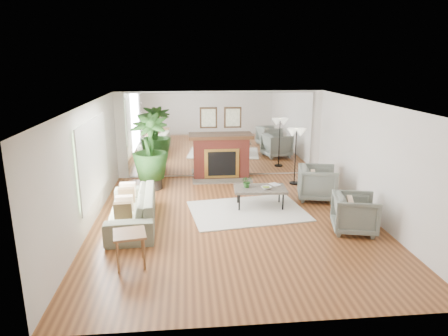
{
  "coord_description": "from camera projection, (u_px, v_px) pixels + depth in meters",
  "views": [
    {
      "loc": [
        -0.99,
        -7.95,
        3.36
      ],
      "look_at": [
        -0.17,
        0.6,
        1.02
      ],
      "focal_mm": 32.0,
      "sensor_mm": 36.0,
      "label": 1
    }
  ],
  "objects": [
    {
      "name": "floor_lamp",
      "position": [
        296.0,
        137.0,
        10.83
      ],
      "size": [
        0.51,
        0.28,
        1.56
      ],
      "color": "black",
      "rests_on": "ground"
    },
    {
      "name": "wall_back",
      "position": [
        220.0,
        134.0,
        11.64
      ],
      "size": [
        6.0,
        0.02,
        2.5
      ],
      "primitive_type": "cube",
      "color": "silver",
      "rests_on": "ground"
    },
    {
      "name": "fireplace",
      "position": [
        221.0,
        156.0,
        11.57
      ],
      "size": [
        1.85,
        0.83,
        2.05
      ],
      "color": "maroon",
      "rests_on": "ground"
    },
    {
      "name": "armchair_back",
      "position": [
        317.0,
        183.0,
        9.85
      ],
      "size": [
        1.09,
        1.07,
        0.83
      ],
      "primitive_type": "imported",
      "rotation": [
        0.0,
        0.0,
        1.34
      ],
      "color": "gray",
      "rests_on": "ground"
    },
    {
      "name": "mirror_panel",
      "position": [
        221.0,
        135.0,
        11.62
      ],
      "size": [
        5.4,
        0.04,
        2.4
      ],
      "primitive_type": "cube",
      "color": "silver",
      "rests_on": "wall_back"
    },
    {
      "name": "wall_right",
      "position": [
        373.0,
        161.0,
        8.56
      ],
      "size": [
        0.02,
        7.0,
        2.5
      ],
      "primitive_type": "cube",
      "color": "silver",
      "rests_on": "ground"
    },
    {
      "name": "area_rug",
      "position": [
        248.0,
        211.0,
        9.12
      ],
      "size": [
        2.77,
        2.15,
        0.03
      ],
      "primitive_type": "cube",
      "rotation": [
        0.0,
        0.0,
        0.14
      ],
      "color": "white",
      "rests_on": "ground"
    },
    {
      "name": "window_panel",
      "position": [
        93.0,
        159.0,
        8.37
      ],
      "size": [
        0.04,
        2.4,
        1.5
      ],
      "primitive_type": "cube",
      "color": "#B2E09E",
      "rests_on": "wall_left"
    },
    {
      "name": "tabletop_plant",
      "position": [
        247.0,
        181.0,
        9.28
      ],
      "size": [
        0.3,
        0.27,
        0.29
      ],
      "primitive_type": "imported",
      "rotation": [
        0.0,
        0.0,
        0.2
      ],
      "color": "#2D561F",
      "rests_on": "coffee_table"
    },
    {
      "name": "potted_ficus",
      "position": [
        150.0,
        150.0,
        10.48
      ],
      "size": [
        1.01,
        1.01,
        2.01
      ],
      "color": "black",
      "rests_on": "ground"
    },
    {
      "name": "coffee_table",
      "position": [
        260.0,
        189.0,
        9.28
      ],
      "size": [
        1.24,
        0.78,
        0.48
      ],
      "rotation": [
        0.0,
        0.0,
        -0.06
      ],
      "color": "#6A6254",
      "rests_on": "ground"
    },
    {
      "name": "ground",
      "position": [
        235.0,
        221.0,
        8.61
      ],
      "size": [
        7.0,
        7.0,
        0.0
      ],
      "primitive_type": "plane",
      "color": "brown",
      "rests_on": "ground"
    },
    {
      "name": "book",
      "position": [
        271.0,
        185.0,
        9.43
      ],
      "size": [
        0.28,
        0.31,
        0.02
      ],
      "primitive_type": "imported",
      "rotation": [
        0.0,
        0.0,
        0.41
      ],
      "color": "brown",
      "rests_on": "coffee_table"
    },
    {
      "name": "armchair_front",
      "position": [
        355.0,
        213.0,
        7.98
      ],
      "size": [
        1.02,
        1.0,
        0.77
      ],
      "primitive_type": "imported",
      "rotation": [
        0.0,
        0.0,
        1.33
      ],
      "color": "gray",
      "rests_on": "ground"
    },
    {
      "name": "sofa",
      "position": [
        132.0,
        209.0,
        8.36
      ],
      "size": [
        1.06,
        2.4,
        0.69
      ],
      "primitive_type": "imported",
      "rotation": [
        0.0,
        0.0,
        -1.51
      ],
      "color": "slate",
      "rests_on": "ground"
    },
    {
      "name": "fruit_bowl",
      "position": [
        266.0,
        188.0,
        9.18
      ],
      "size": [
        0.28,
        0.28,
        0.06
      ],
      "primitive_type": "imported",
      "rotation": [
        0.0,
        0.0,
        0.25
      ],
      "color": "brown",
      "rests_on": "coffee_table"
    },
    {
      "name": "side_table",
      "position": [
        130.0,
        238.0,
        6.62
      ],
      "size": [
        0.61,
        0.61,
        0.59
      ],
      "rotation": [
        0.0,
        0.0,
        0.18
      ],
      "color": "brown",
      "rests_on": "ground"
    },
    {
      "name": "wall_left",
      "position": [
        87.0,
        168.0,
        8.01
      ],
      "size": [
        0.02,
        7.0,
        2.5
      ],
      "primitive_type": "cube",
      "color": "silver",
      "rests_on": "ground"
    }
  ]
}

